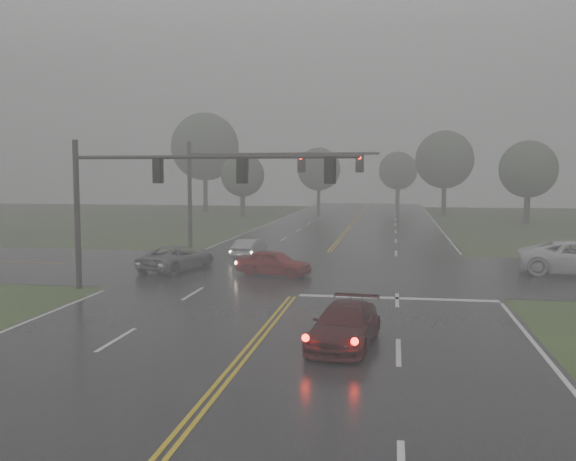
% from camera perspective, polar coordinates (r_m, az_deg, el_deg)
% --- Properties ---
extents(ground, '(180.00, 180.00, 0.00)m').
position_cam_1_polar(ground, '(14.87, -8.41, -16.22)').
color(ground, '#2C3F1B').
rests_on(ground, ground).
extents(main_road, '(18.00, 160.00, 0.02)m').
position_cam_1_polar(main_road, '(33.88, 1.98, -4.03)').
color(main_road, black).
rests_on(main_road, ground).
extents(cross_street, '(120.00, 14.00, 0.02)m').
position_cam_1_polar(cross_street, '(35.84, 2.39, -3.52)').
color(cross_street, black).
rests_on(cross_street, ground).
extents(stop_bar, '(8.50, 0.50, 0.01)m').
position_cam_1_polar(stop_bar, '(28.10, 9.67, -6.01)').
color(stop_bar, silver).
rests_on(stop_bar, ground).
extents(sedan_maroon, '(2.34, 4.66, 1.30)m').
position_cam_1_polar(sedan_maroon, '(20.40, 5.04, -10.23)').
color(sedan_maroon, '#3B0A0F').
rests_on(sedan_maroon, ground).
extents(sedan_red, '(4.26, 2.60, 1.36)m').
position_cam_1_polar(sedan_red, '(33.79, -1.24, -4.05)').
color(sedan_red, maroon).
rests_on(sedan_red, ground).
extents(sedan_silver, '(1.64, 3.83, 1.23)m').
position_cam_1_polar(sedan_silver, '(40.64, -3.40, -2.49)').
color(sedan_silver, '#A0A3A8').
rests_on(sedan_silver, ground).
extents(car_grey, '(3.68, 5.43, 1.38)m').
position_cam_1_polar(car_grey, '(36.08, -9.79, -3.53)').
color(car_grey, slate).
rests_on(car_grey, ground).
extents(signal_gantry_near, '(13.19, 0.30, 6.92)m').
position_cam_1_polar(signal_gantry_near, '(29.58, -11.23, 4.05)').
color(signal_gantry_near, black).
rests_on(signal_gantry_near, ground).
extents(signal_gantry_far, '(13.65, 0.39, 7.62)m').
position_cam_1_polar(signal_gantry_far, '(45.55, -3.69, 5.09)').
color(signal_gantry_far, black).
rests_on(signal_gantry_far, ground).
extents(tree_nw_a, '(5.29, 5.29, 7.77)m').
position_cam_1_polar(tree_nw_a, '(78.31, -4.06, 4.92)').
color(tree_nw_a, '#2F271F').
rests_on(tree_nw_a, ground).
extents(tree_ne_a, '(7.27, 7.27, 10.68)m').
position_cam_1_polar(tree_ne_a, '(83.01, 13.75, 6.13)').
color(tree_ne_a, '#2F271F').
rests_on(tree_ne_a, ground).
extents(tree_n_mid, '(6.11, 6.11, 8.98)m').
position_cam_1_polar(tree_n_mid, '(90.98, 2.75, 5.47)').
color(tree_n_mid, '#2F271F').
rests_on(tree_n_mid, ground).
extents(tree_e_near, '(5.96, 5.96, 8.75)m').
position_cam_1_polar(tree_e_near, '(71.40, 20.57, 5.11)').
color(tree_e_near, '#2F271F').
rests_on(tree_e_near, ground).
extents(tree_nw_b, '(9.24, 9.24, 13.57)m').
position_cam_1_polar(tree_nw_b, '(88.79, -7.40, 7.39)').
color(tree_nw_b, '#2F271F').
rests_on(tree_nw_b, ground).
extents(tree_n_far, '(5.91, 5.91, 8.67)m').
position_cam_1_polar(tree_n_far, '(100.67, 9.75, 5.25)').
color(tree_n_far, '#2F271F').
rests_on(tree_n_far, ground).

